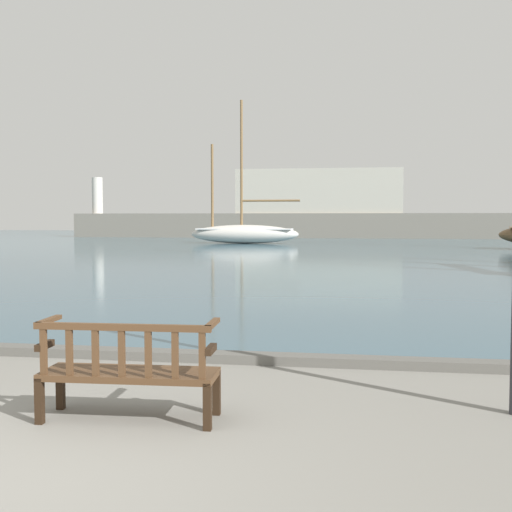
% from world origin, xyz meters
% --- Properties ---
extents(ground_plane, '(160.00, 160.00, 0.00)m').
position_xyz_m(ground_plane, '(0.00, 0.00, 0.00)').
color(ground_plane, gray).
extents(harbor_water, '(100.00, 80.00, 0.08)m').
position_xyz_m(harbor_water, '(0.00, 44.00, 0.04)').
color(harbor_water, '#385666').
rests_on(harbor_water, ground).
extents(quay_edge_kerb, '(40.00, 0.30, 0.12)m').
position_xyz_m(quay_edge_kerb, '(0.00, 3.85, 0.06)').
color(quay_edge_kerb, '#5B5954').
rests_on(quay_edge_kerb, ground).
extents(park_bench, '(1.62, 0.59, 0.92)m').
position_xyz_m(park_bench, '(0.42, 1.37, 0.47)').
color(park_bench, black).
rests_on(park_bench, ground).
extents(sailboat_outer_port, '(7.78, 2.07, 9.94)m').
position_xyz_m(sailboat_outer_port, '(-5.47, 40.04, 0.86)').
color(sailboat_outer_port, silver).
rests_on(sailboat_outer_port, harbor_water).
extents(far_breakwater, '(47.70, 2.40, 6.24)m').
position_xyz_m(far_breakwater, '(-0.55, 53.55, 2.12)').
color(far_breakwater, slate).
rests_on(far_breakwater, ground).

